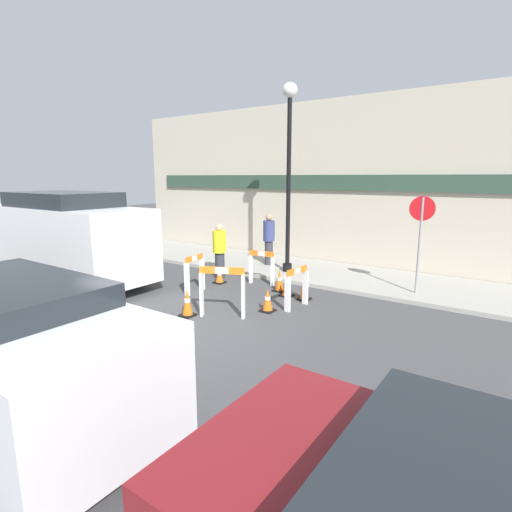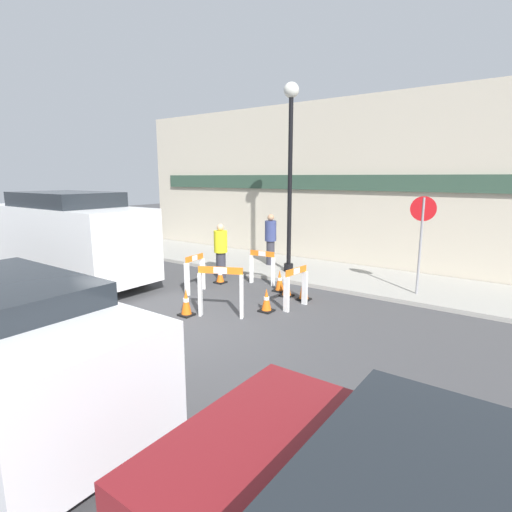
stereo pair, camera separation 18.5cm
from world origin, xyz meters
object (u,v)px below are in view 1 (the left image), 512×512
parked_car_1 (5,347)px  work_van (66,235)px  stop_sign (421,229)px  person_pedestrian (269,238)px  streetlamp_post (289,154)px  person_worker (220,250)px

parked_car_1 → work_van: work_van is taller
stop_sign → person_pedestrian: 4.97m
streetlamp_post → parked_car_1: 9.00m
person_worker → person_pedestrian: size_ratio=0.97×
person_worker → work_van: bearing=-101.4°
person_worker → person_pedestrian: (0.46, 1.98, 0.14)m
streetlamp_post → stop_sign: streetlamp_post is taller
person_pedestrian → work_van: 6.07m
stop_sign → person_worker: size_ratio=1.49×
streetlamp_post → person_pedestrian: bearing=154.4°
streetlamp_post → parked_car_1: bearing=-82.4°
person_worker → work_van: 4.28m
work_van → parked_car_1: bearing=-35.8°
streetlamp_post → work_van: streetlamp_post is taller
person_worker → work_van: (-3.04, -2.97, 0.54)m
stop_sign → person_worker: bearing=1.8°
streetlamp_post → parked_car_1: streetlamp_post is taller
parked_car_1 → person_worker: bearing=110.2°
person_worker → person_pedestrian: bearing=111.1°
work_van → stop_sign: bearing=27.1°
stop_sign → work_van: size_ratio=0.44×
work_van → streetlamp_post: bearing=44.8°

